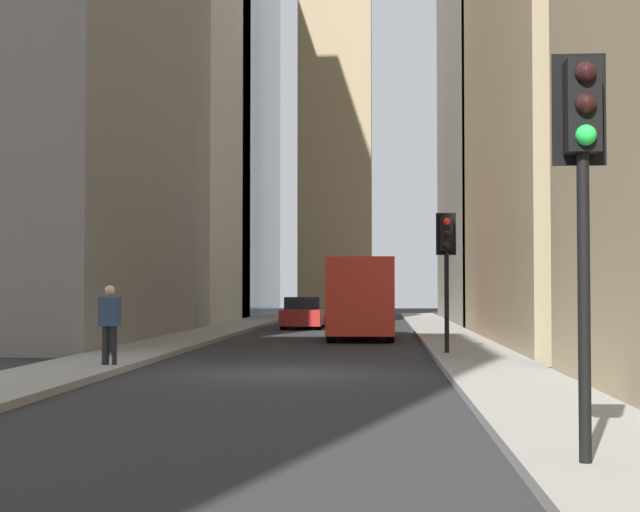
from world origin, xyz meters
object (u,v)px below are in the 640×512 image
Objects in this scene: delivery_truck at (362,298)px; discarded_bottle at (110,360)px; traffic_light_foreground at (583,158)px; traffic_light_midblock at (446,250)px; sedan_red at (303,314)px; pedestrian at (110,321)px.

delivery_truck is 14.93m from discarded_bottle.
traffic_light_midblock is at bearing 0.86° from traffic_light_foreground.
discarded_bottle is (11.11, 7.75, -2.80)m from traffic_light_foreground.
traffic_light_foreground is 13.84m from discarded_bottle.
traffic_light_midblock is 13.45× the size of discarded_bottle.
sedan_red is 15.93× the size of discarded_bottle.
sedan_red is 34.41m from traffic_light_foreground.
traffic_light_foreground is at bearing -145.34° from pedestrian.
discarded_bottle is at bearing 159.80° from delivery_truck.
sedan_red is at bearing 15.91° from traffic_light_midblock.
traffic_light_midblock reaches higher than sedan_red.
discarded_bottle is at bearing 121.63° from traffic_light_midblock.
traffic_light_foreground is (-25.08, -2.61, 1.59)m from delivery_truck.
traffic_light_midblock is (-18.16, -5.18, 2.14)m from sedan_red.
sedan_red is at bearing -6.15° from pedestrian.
sedan_red is at bearing 17.62° from delivery_truck.
traffic_light_foreground reaches higher than discarded_bottle.
delivery_truck is 9.73m from traffic_light_midblock.
traffic_light_foreground is at bearing -145.11° from discarded_bottle.
pedestrian reaches higher than sedan_red.
sedan_red is 1.09× the size of traffic_light_foreground.
sedan_red is 2.49× the size of pedestrian.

